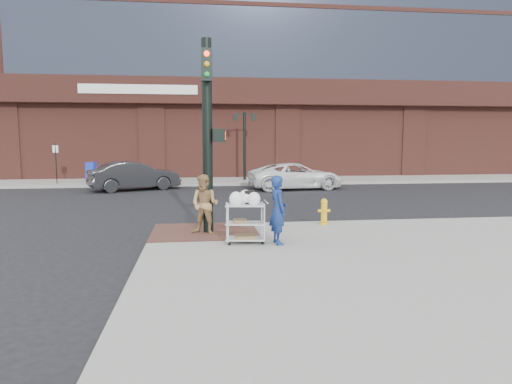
{
  "coord_description": "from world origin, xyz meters",
  "views": [
    {
      "loc": [
        -0.73,
        -11.17,
        2.63
      ],
      "look_at": [
        0.73,
        0.43,
        1.25
      ],
      "focal_mm": 32.0,
      "sensor_mm": 36.0,
      "label": 1
    }
  ],
  "objects": [
    {
      "name": "lamp_post",
      "position": [
        2.0,
        16.0,
        2.62
      ],
      "size": [
        1.32,
        0.22,
        4.0
      ],
      "color": "black",
      "rests_on": "sidewalk_far"
    },
    {
      "name": "ground",
      "position": [
        0.0,
        0.0,
        0.0
      ],
      "size": [
        220.0,
        220.0,
        0.0
      ],
      "primitive_type": "plane",
      "color": "black",
      "rests_on": "ground"
    },
    {
      "name": "sedan_dark",
      "position": [
        -3.99,
        12.49,
        0.73
      ],
      "size": [
        4.7,
        3.22,
        1.47
      ],
      "primitive_type": "imported",
      "rotation": [
        0.0,
        0.0,
        1.99
      ],
      "color": "black",
      "rests_on": "ground"
    },
    {
      "name": "traffic_signal_pole",
      "position": [
        -0.48,
        0.77,
        2.83
      ],
      "size": [
        0.61,
        0.51,
        5.0
      ],
      "color": "black",
      "rests_on": "sidewalk_near"
    },
    {
      "name": "brick_curb_ramp",
      "position": [
        -0.6,
        0.9,
        0.16
      ],
      "size": [
        2.8,
        2.4,
        0.01
      ],
      "primitive_type": "cube",
      "color": "#512A25",
      "rests_on": "sidewalk_near"
    },
    {
      "name": "newsbox_red",
      "position": [
        -6.64,
        15.47,
        0.6
      ],
      "size": [
        0.43,
        0.41,
        0.9
      ],
      "primitive_type": "cube",
      "rotation": [
        0.0,
        0.0,
        0.18
      ],
      "color": "#A8132B",
      "rests_on": "sidewalk_far"
    },
    {
      "name": "woman_blue",
      "position": [
        1.1,
        -0.75,
        0.96
      ],
      "size": [
        0.48,
        0.65,
        1.62
      ],
      "primitive_type": "imported",
      "rotation": [
        0.0,
        0.0,
        1.74
      ],
      "color": "navy",
      "rests_on": "sidewalk_near"
    },
    {
      "name": "bank_building",
      "position": [
        5.0,
        31.0,
        14.15
      ],
      "size": [
        42.0,
        26.0,
        28.0
      ],
      "primitive_type": "cube",
      "color": "brown",
      "rests_on": "sidewalk_far"
    },
    {
      "name": "minivan_white",
      "position": [
        4.27,
        11.96,
        0.68
      ],
      "size": [
        5.1,
        2.77,
        1.36
      ],
      "primitive_type": "imported",
      "rotation": [
        0.0,
        0.0,
        1.68
      ],
      "color": "white",
      "rests_on": "ground"
    },
    {
      "name": "pedestrian_tan",
      "position": [
        -0.59,
        0.59,
        0.93
      ],
      "size": [
        0.93,
        0.84,
        1.55
      ],
      "primitive_type": "imported",
      "rotation": [
        0.0,
        0.0,
        -0.42
      ],
      "color": "#977547",
      "rests_on": "sidewalk_near"
    },
    {
      "name": "newsbox_blue",
      "position": [
        -6.71,
        15.26,
        0.72
      ],
      "size": [
        0.58,
        0.55,
        1.15
      ],
      "primitive_type": "cube",
      "rotation": [
        0.0,
        0.0,
        -0.26
      ],
      "color": "#1B2DB2",
      "rests_on": "sidewalk_far"
    },
    {
      "name": "utility_cart",
      "position": [
        0.34,
        -0.6,
        0.72
      ],
      "size": [
        0.97,
        0.63,
        1.26
      ],
      "color": "#B4B3B9",
      "rests_on": "sidewalk_near"
    },
    {
      "name": "fire_hydrant",
      "position": [
        2.84,
        1.48,
        0.54
      ],
      "size": [
        0.36,
        0.25,
        0.76
      ],
      "color": "gold",
      "rests_on": "sidewalk_near"
    },
    {
      "name": "sidewalk_far",
      "position": [
        12.5,
        32.0,
        0.07
      ],
      "size": [
        65.0,
        36.0,
        0.15
      ],
      "primitive_type": "cube",
      "color": "gray",
      "rests_on": "ground"
    },
    {
      "name": "parking_sign",
      "position": [
        -8.5,
        15.0,
        1.25
      ],
      "size": [
        0.05,
        0.05,
        2.2
      ],
      "primitive_type": "cylinder",
      "color": "black",
      "rests_on": "sidewalk_far"
    }
  ]
}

